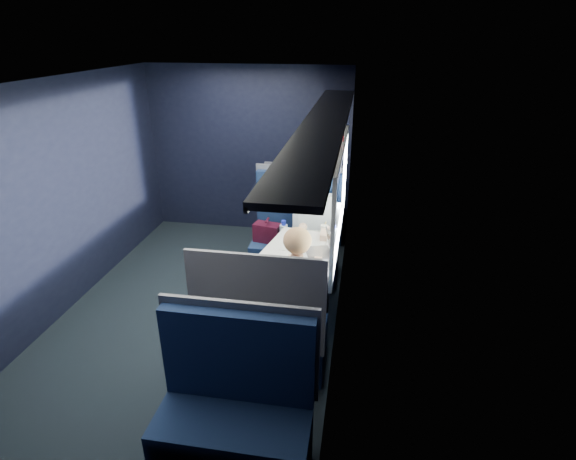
% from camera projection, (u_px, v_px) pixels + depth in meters
% --- Properties ---
extents(ground, '(2.80, 4.20, 0.01)m').
position_uv_depth(ground, '(205.00, 306.00, 4.81)').
color(ground, black).
extents(room_shell, '(3.00, 4.40, 2.40)m').
position_uv_depth(room_shell, '(196.00, 172.00, 4.20)').
color(room_shell, black).
rests_on(room_shell, ground).
extents(table, '(0.62, 1.00, 0.74)m').
position_uv_depth(table, '(301.00, 258.00, 4.38)').
color(table, '#54565E').
rests_on(table, ground).
extents(seat_bay_near, '(1.04, 0.62, 1.26)m').
position_uv_depth(seat_bay_near, '(295.00, 241.00, 5.29)').
color(seat_bay_near, '#0D1A3A').
rests_on(seat_bay_near, ground).
extents(seat_bay_far, '(1.04, 0.62, 1.26)m').
position_uv_depth(seat_bay_far, '(265.00, 331.00, 3.72)').
color(seat_bay_far, '#0D1A3A').
rests_on(seat_bay_far, ground).
extents(seat_row_front, '(1.04, 0.51, 1.16)m').
position_uv_depth(seat_row_front, '(306.00, 213.00, 6.13)').
color(seat_row_front, '#0D1A3A').
rests_on(seat_row_front, ground).
extents(seat_row_back, '(1.04, 0.51, 1.16)m').
position_uv_depth(seat_row_back, '(234.00, 418.00, 2.90)').
color(seat_row_back, '#0D1A3A').
rests_on(seat_row_back, ground).
extents(man, '(0.53, 0.56, 1.32)m').
position_uv_depth(man, '(316.00, 225.00, 4.98)').
color(man, black).
rests_on(man, ground).
extents(woman, '(0.53, 0.56, 1.32)m').
position_uv_depth(woman, '(298.00, 291.00, 3.71)').
color(woman, black).
rests_on(woman, ground).
extents(papers, '(0.66, 0.85, 0.01)m').
position_uv_depth(papers, '(296.00, 245.00, 4.45)').
color(papers, white).
rests_on(papers, table).
extents(laptop, '(0.33, 0.37, 0.24)m').
position_uv_depth(laptop, '(325.00, 249.00, 4.24)').
color(laptop, silver).
rests_on(laptop, table).
extents(bottle_small, '(0.06, 0.06, 0.20)m').
position_uv_depth(bottle_small, '(334.00, 236.00, 4.45)').
color(bottle_small, silver).
rests_on(bottle_small, table).
extents(cup, '(0.07, 0.07, 0.09)m').
position_uv_depth(cup, '(324.00, 229.00, 4.70)').
color(cup, white).
rests_on(cup, table).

